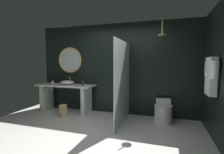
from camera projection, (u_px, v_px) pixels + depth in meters
The scene contains 13 objects.
ground_plane at pixel (87, 140), 3.22m from camera, with size 5.76×5.76×0.00m, color silver.
back_wall_panel at pixel (116, 69), 4.90m from camera, with size 4.80×0.10×2.60m, color black.
side_wall_right at pixel (219, 73), 3.10m from camera, with size 0.10×2.47×2.60m, color black.
vanity_counter at pixel (66, 94), 5.08m from camera, with size 1.78×0.59×0.82m.
vessel_sink at pixel (67, 82), 5.07m from camera, with size 0.44×0.36×0.23m.
tumbler_cup at pixel (53, 83), 5.13m from camera, with size 0.08×0.08×0.10m, color silver.
soap_dispenser at pixel (83, 83), 4.87m from camera, with size 0.05×0.05×0.14m.
round_wall_mirror at pixel (70, 60), 5.25m from camera, with size 0.80×0.06×0.80m.
shower_glass_panel at pixel (123, 83), 4.07m from camera, with size 0.02×1.45×2.01m, color silver.
rain_shower_head at pixel (162, 33), 3.96m from camera, with size 0.19×0.19×0.37m.
hanging_bathrobe at pixel (211, 75), 3.11m from camera, with size 0.20×0.59×0.78m.
toilet at pixel (163, 112), 4.17m from camera, with size 0.43×0.60×0.56m.
waste_bin at pixel (63, 110), 4.63m from camera, with size 0.23×0.23×0.34m.
Camera 1 is at (1.41, -2.80, 1.50)m, focal length 26.83 mm.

